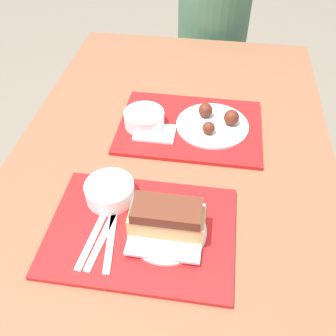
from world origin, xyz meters
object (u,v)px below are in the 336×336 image
at_px(tray_far, 190,127).
at_px(brisket_sandwich_plate, 167,222).
at_px(person_seated_across, 214,19).
at_px(bowl_coleslaw_far, 144,118).
at_px(tray_near, 141,231).
at_px(bowl_coleslaw_near, 110,191).
at_px(wings_plate_far, 214,122).

relative_size(tray_far, brisket_sandwich_plate, 2.35).
bearing_deg(person_seated_across, bowl_coleslaw_far, -101.02).
distance_m(tray_near, tray_far, 0.43).
xyz_separation_m(bowl_coleslaw_near, wings_plate_far, (0.25, 0.34, -0.01)).
bearing_deg(brisket_sandwich_plate, bowl_coleslaw_near, 152.27).
distance_m(bowl_coleslaw_near, person_seated_across, 1.19).
height_order(bowl_coleslaw_far, wings_plate_far, wings_plate_far).
distance_m(bowl_coleslaw_far, wings_plate_far, 0.22).
xyz_separation_m(bowl_coleslaw_far, person_seated_across, (0.17, 0.87, -0.04)).
relative_size(tray_far, wings_plate_far, 1.96).
relative_size(bowl_coleslaw_far, wings_plate_far, 0.55).
bearing_deg(bowl_coleslaw_near, tray_near, -41.66).
relative_size(bowl_coleslaw_far, person_seated_across, 0.17).
height_order(tray_near, brisket_sandwich_plate, brisket_sandwich_plate).
height_order(wings_plate_far, person_seated_across, person_seated_across).
distance_m(bowl_coleslaw_near, bowl_coleslaw_far, 0.31).
relative_size(tray_far, bowl_coleslaw_near, 3.56).
height_order(tray_far, bowl_coleslaw_far, bowl_coleslaw_far).
xyz_separation_m(wings_plate_far, person_seated_across, (-0.05, 0.84, -0.03)).
distance_m(tray_far, brisket_sandwich_plate, 0.42).
height_order(brisket_sandwich_plate, bowl_coleslaw_far, brisket_sandwich_plate).
distance_m(brisket_sandwich_plate, bowl_coleslaw_far, 0.42).
bearing_deg(tray_far, bowl_coleslaw_near, -117.51).
relative_size(brisket_sandwich_plate, wings_plate_far, 0.84).
xyz_separation_m(tray_near, person_seated_across, (0.10, 1.27, -0.01)).
height_order(bowl_coleslaw_near, bowl_coleslaw_far, same).
xyz_separation_m(bowl_coleslaw_near, person_seated_across, (0.20, 1.18, -0.04)).
distance_m(tray_near, bowl_coleslaw_near, 0.14).
relative_size(tray_near, person_seated_across, 0.61).
bearing_deg(brisket_sandwich_plate, person_seated_across, 88.33).
bearing_deg(bowl_coleslaw_near, person_seated_across, 80.50).
distance_m(tray_far, person_seated_across, 0.85).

